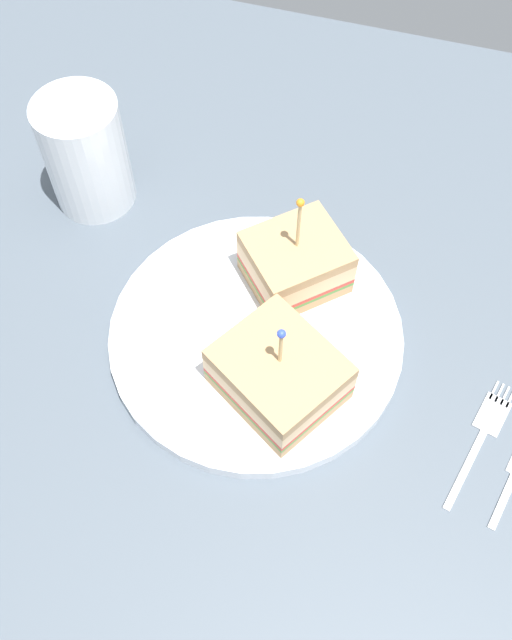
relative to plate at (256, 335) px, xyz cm
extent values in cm
cube|color=#4C5660|center=(0.00, 0.00, -1.67)|extent=(91.64, 91.64, 2.00)
cylinder|color=white|center=(0.00, 0.00, 0.00)|extent=(26.05, 26.05, 1.35)
cube|color=tan|center=(-4.73, -3.37, 1.30)|extent=(11.93, 12.38, 1.26)
cube|color=#478438|center=(-4.73, -3.37, 2.13)|extent=(11.93, 12.38, 0.40)
cube|color=red|center=(-4.73, -3.37, 2.58)|extent=(11.93, 12.38, 0.50)
cube|color=#E0B784|center=(-4.73, -3.37, 3.64)|extent=(11.93, 12.38, 1.61)
cube|color=tan|center=(-4.73, -3.37, 5.07)|extent=(11.93, 12.38, 1.26)
cylinder|color=tan|center=(-4.73, -3.37, 7.46)|extent=(0.30, 0.30, 4.76)
sphere|color=blue|center=(-4.73, -3.37, 9.84)|extent=(0.70, 0.70, 0.70)
cube|color=tan|center=(6.44, -1.77, 1.25)|extent=(10.88, 10.93, 1.16)
cube|color=#478438|center=(6.44, -1.77, 2.03)|extent=(10.88, 10.93, 0.40)
cube|color=red|center=(6.44, -1.77, 2.48)|extent=(10.88, 10.93, 0.50)
cube|color=#E0B784|center=(6.44, -1.77, 3.70)|extent=(10.88, 10.93, 1.92)
cube|color=tan|center=(6.44, -1.77, 5.24)|extent=(10.88, 10.93, 1.16)
cylinder|color=tan|center=(6.44, -1.77, 8.32)|extent=(0.30, 0.30, 6.16)
sphere|color=orange|center=(6.44, -1.77, 11.39)|extent=(0.70, 0.70, 0.70)
cylinder|color=gold|center=(11.60, 20.39, 4.01)|extent=(7.00, 7.00, 9.36)
cylinder|color=white|center=(11.60, 20.39, 5.16)|extent=(7.96, 7.96, 11.67)
cube|color=silver|center=(-6.82, -19.78, -0.50)|extent=(7.61, 2.61, 0.35)
cube|color=silver|center=(-1.35, -21.26, -0.50)|extent=(4.05, 3.07, 0.35)
cube|color=silver|center=(0.58, -22.56, -0.50)|extent=(1.98, 0.70, 0.35)
cube|color=silver|center=(0.71, -22.08, -0.50)|extent=(1.98, 0.70, 0.35)
cube|color=silver|center=(0.84, -21.60, -0.50)|extent=(1.98, 0.70, 0.35)
cube|color=silver|center=(0.97, -21.12, -0.50)|extent=(1.98, 0.70, 0.35)
cube|color=silver|center=(-7.77, -23.19, -0.50)|extent=(6.70, 2.28, 0.35)
camera|label=1|loc=(-30.31, -9.07, 55.29)|focal=40.14mm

